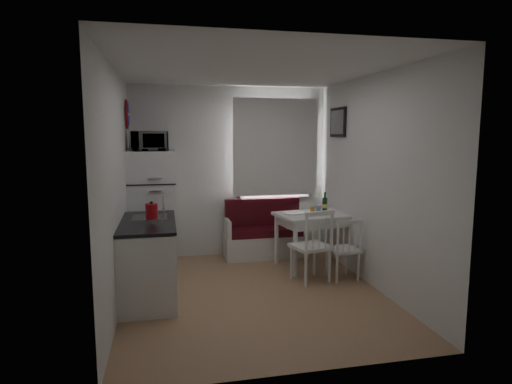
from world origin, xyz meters
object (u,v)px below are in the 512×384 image
at_px(fridge, 152,209).
at_px(chair_left, 313,238).
at_px(kitchen_counter, 149,259).
at_px(microwave, 150,141).
at_px(kettle, 152,212).
at_px(chair_right, 345,243).
at_px(dining_table, 314,219).
at_px(wine_bottle, 325,202).
at_px(bench, 264,238).

bearing_deg(fridge, chair_left, -31.18).
bearing_deg(fridge, kitchen_counter, -90.90).
bearing_deg(microwave, kettle, -88.59).
bearing_deg(kitchen_counter, chair_right, 1.29).
bearing_deg(kettle, microwave, 91.41).
bearing_deg(kitchen_counter, dining_table, 17.41).
height_order(chair_left, microwave, microwave).
relative_size(chair_right, fridge, 0.26).
bearing_deg(wine_bottle, fridge, 169.82).
bearing_deg(chair_right, kettle, 176.69).
xyz_separation_m(kitchen_counter, chair_left, (2.01, 0.04, 0.13)).
bearing_deg(kitchen_counter, wine_bottle, 18.25).
bearing_deg(wine_bottle, dining_table, -152.42).
xyz_separation_m(dining_table, fridge, (-2.24, 0.54, 0.14)).
relative_size(bench, kettle, 5.61).
bearing_deg(bench, chair_left, -76.21).
height_order(kettle, wine_bottle, kettle).
xyz_separation_m(bench, fridge, (-1.67, -0.11, 0.53)).
bearing_deg(dining_table, chair_right, -83.60).
relative_size(dining_table, chair_left, 2.12).
height_order(chair_right, wine_bottle, wine_bottle).
xyz_separation_m(bench, microwave, (-1.67, -0.16, 1.49)).
bearing_deg(chair_right, wine_bottle, 84.78).
relative_size(kettle, wine_bottle, 0.77).
bearing_deg(chair_right, fridge, 148.70).
relative_size(kitchen_counter, fridge, 0.80).
xyz_separation_m(kitchen_counter, chair_right, (2.45, 0.05, 0.04)).
distance_m(bench, fridge, 1.75).
height_order(bench, microwave, microwave).
distance_m(dining_table, wine_bottle, 0.32).
bearing_deg(microwave, fridge, 90.00).
distance_m(chair_left, microwave, 2.59).
bearing_deg(microwave, chair_left, -30.11).
xyz_separation_m(kitchen_counter, dining_table, (2.26, 0.71, 0.23)).
bearing_deg(microwave, chair_right, -25.12).
bearing_deg(fridge, microwave, -90.00).
distance_m(bench, chair_right, 1.52).
distance_m(kitchen_counter, fridge, 1.30).
distance_m(chair_right, kettle, 2.46).
relative_size(kitchen_counter, chair_left, 2.47).
xyz_separation_m(dining_table, chair_left, (-0.25, -0.67, -0.10)).
distance_m(bench, microwave, 2.24).
xyz_separation_m(chair_left, kettle, (-1.96, -0.07, 0.43)).
relative_size(chair_left, microwave, 1.08).
xyz_separation_m(bench, chair_left, (0.32, -1.31, 0.29)).
height_order(kitchen_counter, chair_left, kitchen_counter).
relative_size(fridge, kettle, 7.49).
xyz_separation_m(chair_right, fridge, (-2.43, 1.19, 0.33)).
height_order(bench, wine_bottle, wine_bottle).
bearing_deg(chair_left, wine_bottle, 45.35).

